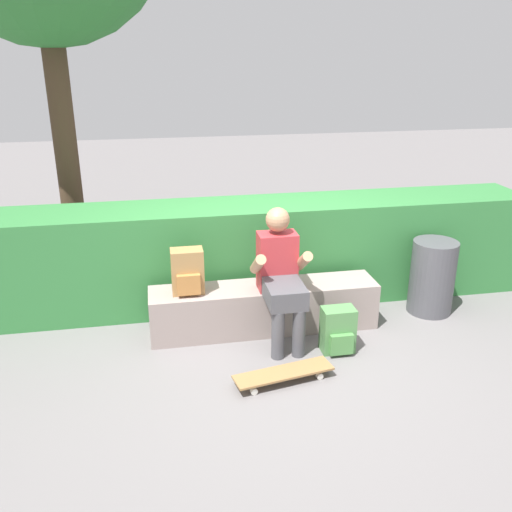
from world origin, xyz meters
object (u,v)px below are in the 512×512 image
object	(u,v)px
bench_main	(264,308)
person_skater	(281,273)
trash_bin	(432,277)
backpack_on_ground	(338,331)
skateboard_near_person	(284,373)
backpack_on_bench	(188,272)

from	to	relation	value
bench_main	person_skater	size ratio (longest dim) A/B	1.76
trash_bin	bench_main	bearing A→B (deg)	-177.97
person_skater	trash_bin	distance (m)	1.63
bench_main	backpack_on_ground	distance (m)	0.75
bench_main	backpack_on_ground	size ratio (longest dim) A/B	5.20
skateboard_near_person	backpack_on_bench	size ratio (longest dim) A/B	2.06
skateboard_near_person	trash_bin	distance (m)	1.97
person_skater	backpack_on_bench	world-z (taller)	person_skater
skateboard_near_person	trash_bin	xyz separation A→B (m)	(1.71, 0.94, 0.29)
bench_main	skateboard_near_person	size ratio (longest dim) A/B	2.53
backpack_on_bench	backpack_on_ground	distance (m)	1.40
trash_bin	skateboard_near_person	bearing A→B (deg)	-151.08
person_skater	trash_bin	bearing A→B (deg)	9.52
skateboard_near_person	backpack_on_bench	bearing A→B (deg)	127.23
backpack_on_bench	trash_bin	size ratio (longest dim) A/B	0.55
skateboard_near_person	trash_bin	bearing A→B (deg)	28.92
bench_main	backpack_on_bench	xyz separation A→B (m)	(-0.69, -0.01, 0.41)
backpack_on_bench	trash_bin	xyz separation A→B (m)	(2.37, 0.07, -0.26)
bench_main	skateboard_near_person	xyz separation A→B (m)	(-0.02, -0.88, -0.14)
backpack_on_bench	skateboard_near_person	bearing A→B (deg)	-52.77
bench_main	trash_bin	size ratio (longest dim) A/B	2.85
bench_main	person_skater	world-z (taller)	person_skater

